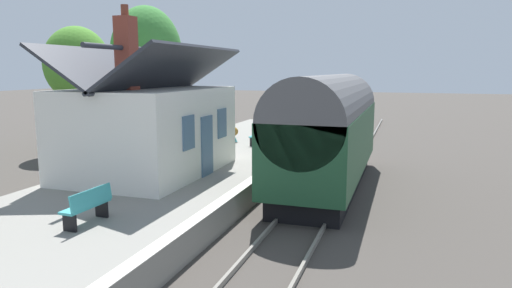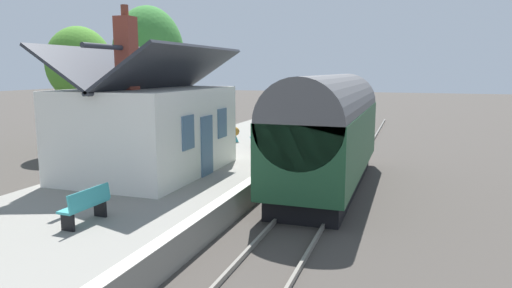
% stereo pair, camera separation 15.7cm
% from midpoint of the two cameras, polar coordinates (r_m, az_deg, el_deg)
% --- Properties ---
extents(ground_plane, '(160.00, 160.00, 0.00)m').
position_cam_midpoint_polar(ground_plane, '(17.58, 5.30, -5.65)').
color(ground_plane, '#423D38').
extents(platform, '(32.00, 6.55, 0.81)m').
position_cam_midpoint_polar(platform, '(18.87, -7.46, -3.39)').
color(platform, gray).
rests_on(platform, ground).
extents(platform_edge_coping, '(32.00, 0.36, 0.02)m').
position_cam_midpoint_polar(platform_edge_coping, '(17.68, 1.61, -2.80)').
color(platform_edge_coping, beige).
rests_on(platform_edge_coping, platform).
extents(rail_near, '(52.00, 0.08, 0.14)m').
position_cam_midpoint_polar(rail_near, '(17.28, 10.57, -5.79)').
color(rail_near, gray).
rests_on(rail_near, ground).
extents(rail_far, '(52.00, 0.08, 0.14)m').
position_cam_midpoint_polar(rail_far, '(17.52, 5.88, -5.47)').
color(rail_far, gray).
rests_on(rail_far, ground).
extents(train, '(10.19, 2.73, 4.32)m').
position_cam_midpoint_polar(train, '(17.55, 8.71, 1.65)').
color(train, black).
rests_on(train, ground).
extents(station_building, '(6.65, 4.52, 5.75)m').
position_cam_midpoint_polar(station_building, '(16.88, -13.43, 2.01)').
color(station_building, white).
rests_on(station_building, platform).
extents(bench_by_lamp, '(1.42, 0.50, 0.88)m').
position_cam_midpoint_polar(bench_by_lamp, '(24.99, 1.55, 1.82)').
color(bench_by_lamp, teal).
rests_on(bench_by_lamp, platform).
extents(bench_mid_platform, '(1.41, 0.48, 0.88)m').
position_cam_midpoint_polar(bench_mid_platform, '(11.82, -20.55, -7.15)').
color(bench_mid_platform, teal).
rests_on(bench_mid_platform, platform).
extents(bench_platform_end, '(1.40, 0.43, 0.88)m').
position_cam_midpoint_polar(bench_platform_end, '(27.55, 3.32, 2.50)').
color(bench_platform_end, teal).
rests_on(bench_platform_end, platform).
extents(bench_near_building, '(1.41, 0.48, 0.88)m').
position_cam_midpoint_polar(bench_near_building, '(22.84, 0.04, 1.13)').
color(bench_near_building, teal).
rests_on(bench_near_building, platform).
extents(planter_edge_far, '(0.35, 0.35, 0.65)m').
position_cam_midpoint_polar(planter_edge_far, '(22.19, 3.02, 0.47)').
color(planter_edge_far, teal).
rests_on(planter_edge_far, platform).
extents(planter_bench_left, '(0.61, 0.61, 0.97)m').
position_cam_midpoint_polar(planter_bench_left, '(19.36, 1.18, -0.27)').
color(planter_bench_left, '#9E5138').
rests_on(planter_bench_left, platform).
extents(planter_corner_building, '(0.45, 0.45, 0.77)m').
position_cam_midpoint_polar(planter_corner_building, '(23.75, -2.96, 1.27)').
color(planter_corner_building, teal).
rests_on(planter_corner_building, platform).
extents(station_sign_board, '(0.96, 0.06, 1.57)m').
position_cam_midpoint_polar(station_sign_board, '(20.52, 1.64, 2.21)').
color(station_sign_board, black).
rests_on(station_sign_board, platform).
extents(tree_mid_background, '(4.53, 4.25, 8.36)m').
position_cam_midpoint_polar(tree_mid_background, '(29.43, -13.58, 10.78)').
color(tree_mid_background, '#4C3828').
rests_on(tree_mid_background, ground).
extents(tree_behind_building, '(3.42, 3.54, 6.81)m').
position_cam_midpoint_polar(tree_behind_building, '(26.77, -21.51, 9.14)').
color(tree_behind_building, '#4C3828').
rests_on(tree_behind_building, ground).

